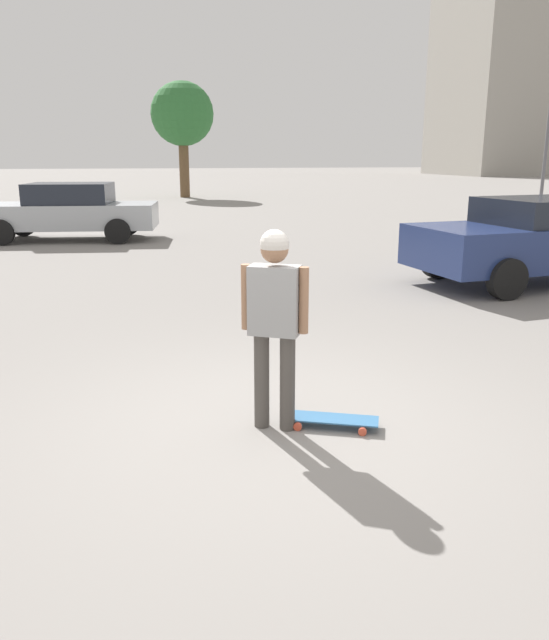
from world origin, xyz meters
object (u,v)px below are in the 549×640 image
at_px(person, 274,310).
at_px(skateboard, 331,419).
at_px(car_parked_near, 539,239).
at_px(car_parked_far, 68,211).

xyz_separation_m(person, skateboard, (0.46, -0.09, -0.93)).
bearing_deg(person, car_parked_near, 68.06).
height_order(person, car_parked_far, person).
distance_m(person, car_parked_near, 7.55).
relative_size(person, car_parked_near, 0.35).
bearing_deg(car_parked_far, skateboard, 111.39).
height_order(skateboard, car_parked_far, car_parked_far).
relative_size(car_parked_near, car_parked_far, 0.96).
xyz_separation_m(car_parked_near, car_parked_far, (-8.50, 7.75, -0.01)).
bearing_deg(skateboard, car_parked_near, -113.90).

